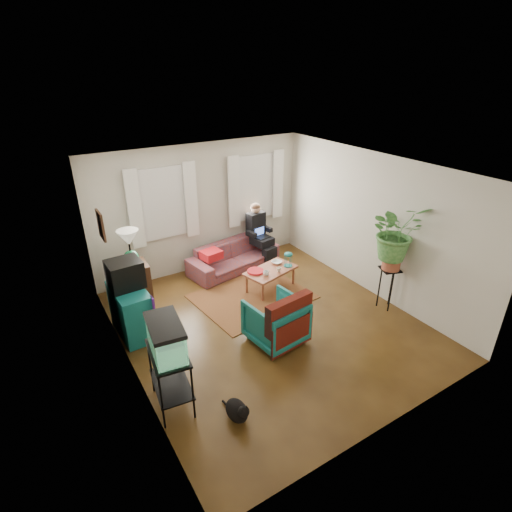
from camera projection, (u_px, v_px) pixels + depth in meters
floor at (268, 323)px, 6.72m from camera, size 4.50×5.00×0.01m
ceiling at (271, 170)px, 5.58m from camera, size 4.50×5.00×0.01m
wall_back at (201, 208)px, 8.06m from camera, size 4.50×0.01×2.60m
wall_front at (399, 341)px, 4.23m from camera, size 4.50×0.01×2.60m
wall_left at (123, 294)px, 5.08m from camera, size 0.01×5.00×2.60m
wall_right at (373, 226)px, 7.21m from camera, size 0.01×5.00×2.60m
window_left at (163, 204)px, 7.56m from camera, size 1.08×0.04×1.38m
window_right at (255, 187)px, 8.52m from camera, size 1.08×0.04×1.38m
curtains_left at (164, 205)px, 7.49m from camera, size 1.36×0.06×1.50m
curtains_right at (257, 188)px, 8.46m from camera, size 1.36×0.06×1.50m
picture_frame at (101, 225)px, 5.47m from camera, size 0.04×0.32×0.40m
area_rug at (252, 297)px, 7.47m from camera, size 2.16×1.80×0.01m
sofa at (234, 252)px, 8.34m from camera, size 2.05×1.08×0.76m
seated_person at (259, 235)px, 8.67m from camera, size 0.58×0.67×1.16m
side_table at (135, 282)px, 7.24m from camera, size 0.52×0.52×0.73m
table_lamp at (130, 249)px, 6.95m from camera, size 0.39×0.39×0.66m
dresser at (131, 311)px, 6.32m from camera, size 0.50×0.93×0.82m
crt_tv at (125, 274)px, 6.12m from camera, size 0.52×0.48×0.44m
aquarium_stand at (171, 379)px, 4.96m from camera, size 0.51×0.79×0.83m
aquarium at (166, 338)px, 4.68m from camera, size 0.46×0.72×0.44m
black_cat at (237, 409)px, 4.86m from camera, size 0.28×0.40×0.32m
armchair at (276, 319)px, 6.15m from camera, size 0.86×0.82×0.80m
serape_throw at (290, 319)px, 5.86m from camera, size 0.82×0.28×0.66m
coffee_table at (271, 279)px, 7.66m from camera, size 1.11×0.77×0.42m
cup_a at (266, 273)px, 7.35m from camera, size 0.14×0.14×0.09m
cup_b at (279, 270)px, 7.48m from camera, size 0.11×0.11×0.09m
bowl at (277, 262)px, 7.80m from camera, size 0.24×0.24×0.05m
snack_tray at (255, 271)px, 7.48m from camera, size 0.38×0.38×0.04m
birdcage at (288, 259)px, 7.65m from camera, size 0.20×0.20×0.29m
plant_stand at (387, 288)px, 7.00m from camera, size 0.42×0.42×0.78m
potted_plant at (395, 240)px, 6.60m from camera, size 1.09×1.02×0.98m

